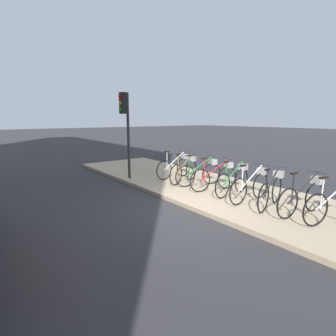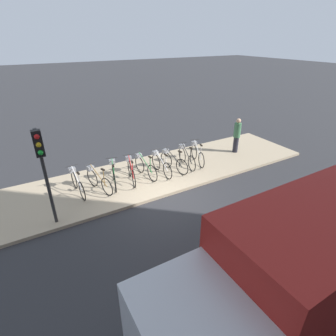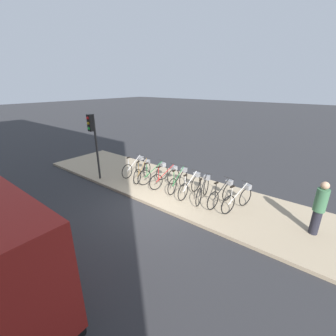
% 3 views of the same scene
% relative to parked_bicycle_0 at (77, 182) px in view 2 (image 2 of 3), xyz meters
% --- Properties ---
extents(ground_plane, '(120.00, 120.00, 0.00)m').
position_rel_parked_bicycle_0_xyz_m(ground_plane, '(2.78, -1.79, -0.58)').
color(ground_plane, '#2D2D30').
extents(sidewalk, '(15.85, 3.56, 0.12)m').
position_rel_parked_bicycle_0_xyz_m(sidewalk, '(2.78, -0.01, -0.52)').
color(sidewalk, tan).
rests_on(sidewalk, ground_plane).
extents(parked_bicycle_0, '(0.46, 1.72, 1.06)m').
position_rel_parked_bicycle_0_xyz_m(parked_bicycle_0, '(0.00, 0.00, 0.00)').
color(parked_bicycle_0, black).
rests_on(parked_bicycle_0, sidewalk).
extents(parked_bicycle_1, '(0.63, 1.66, 1.06)m').
position_rel_parked_bicycle_0_xyz_m(parked_bicycle_1, '(0.75, -0.18, 0.00)').
color(parked_bicycle_1, black).
rests_on(parked_bicycle_1, sidewalk).
extents(parked_bicycle_2, '(0.59, 1.68, 1.06)m').
position_rel_parked_bicycle_0_xyz_m(parked_bicycle_2, '(1.42, -0.07, 0.00)').
color(parked_bicycle_2, black).
rests_on(parked_bicycle_2, sidewalk).
extents(parked_bicycle_3, '(0.54, 1.69, 1.06)m').
position_rel_parked_bicycle_0_xyz_m(parked_bicycle_3, '(2.14, -0.11, 0.00)').
color(parked_bicycle_3, black).
rests_on(parked_bicycle_3, sidewalk).
extents(parked_bicycle_4, '(0.46, 1.72, 1.06)m').
position_rel_parked_bicycle_0_xyz_m(parked_bicycle_4, '(2.79, -0.04, 0.00)').
color(parked_bicycle_4, black).
rests_on(parked_bicycle_4, sidewalk).
extents(parked_bicycle_5, '(0.46, 1.72, 1.06)m').
position_rel_parked_bicycle_0_xyz_m(parked_bicycle_5, '(3.49, -0.16, 0.00)').
color(parked_bicycle_5, black).
rests_on(parked_bicycle_5, sidewalk).
extents(parked_bicycle_6, '(0.55, 1.69, 1.06)m').
position_rel_parked_bicycle_0_xyz_m(parked_bicycle_6, '(4.08, -0.17, 0.00)').
color(parked_bicycle_6, black).
rests_on(parked_bicycle_6, sidewalk).
extents(parked_bicycle_7, '(0.46, 1.71, 1.06)m').
position_rel_parked_bicycle_0_xyz_m(parked_bicycle_7, '(4.85, -0.08, 0.00)').
color(parked_bicycle_7, black).
rests_on(parked_bicycle_7, sidewalk).
extents(parked_bicycle_8, '(0.61, 1.67, 1.06)m').
position_rel_parked_bicycle_0_xyz_m(parked_bicycle_8, '(5.50, -0.03, 0.00)').
color(parked_bicycle_8, black).
rests_on(parked_bicycle_8, sidewalk).
extents(truck, '(5.81, 2.04, 2.71)m').
position_rel_parked_bicycle_0_xyz_m(truck, '(2.57, -7.22, 0.97)').
color(truck, black).
rests_on(truck, ground_plane).
extents(pedestrian, '(0.34, 0.34, 1.76)m').
position_rel_parked_bicycle_0_xyz_m(pedestrian, '(7.94, -0.01, 0.47)').
color(pedestrian, '#23232D').
rests_on(pedestrian, sidewalk).
extents(traffic_light, '(0.24, 0.40, 3.14)m').
position_rel_parked_bicycle_0_xyz_m(traffic_light, '(-1.03, -1.55, 1.81)').
color(traffic_light, '#2D2D2D').
rests_on(traffic_light, sidewalk).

